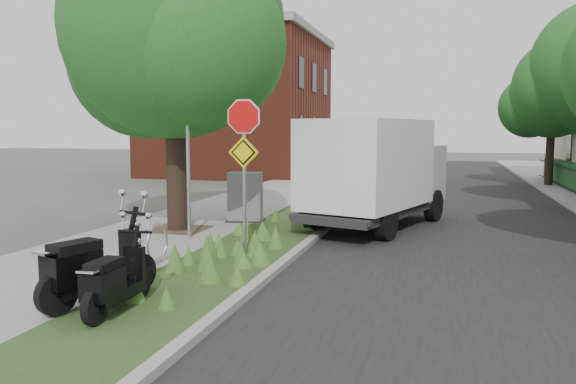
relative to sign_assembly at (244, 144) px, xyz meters
name	(u,v)px	position (x,y,z in m)	size (l,w,h in m)	color
ground	(305,271)	(1.40, -0.58, -2.33)	(120.00, 120.00, 0.00)	#4C5147
sidewalk_near	(260,198)	(-2.85, 9.42, -2.27)	(3.50, 60.00, 0.12)	gray
verge	(332,201)	(-0.10, 9.42, -2.27)	(2.00, 60.00, 0.12)	#2A441D
kerb_near	(359,202)	(0.90, 9.42, -2.26)	(0.20, 60.00, 0.13)	#9E9991
road	(461,207)	(4.40, 9.42, -2.32)	(7.00, 60.00, 0.01)	black
kerb_far	(574,209)	(7.90, 9.42, -2.26)	(0.20, 60.00, 0.13)	#9E9991
street_tree_main	(172,40)	(-2.68, 2.28, 2.48)	(6.21, 5.54, 7.66)	black
bare_post	(188,152)	(-1.80, 1.22, -0.21)	(0.08, 0.08, 4.00)	#A5A8AD
bike_hoop	(157,243)	(-1.30, -1.18, -1.83)	(0.06, 0.78, 0.77)	#A5A8AD
sign_assembly	(244,144)	(0.00, 0.00, 0.00)	(0.94, 0.08, 3.22)	#A5A8AD
brick_building	(240,103)	(-8.10, 21.42, 1.88)	(9.40, 10.40, 8.30)	maroon
far_tree_c	(551,100)	(8.34, 17.46, 1.63)	(4.37, 3.89, 5.93)	black
scooter_near	(87,274)	(-0.97, -3.78, -1.74)	(0.85, 1.94, 0.96)	black
scooter_far	(111,287)	(-0.42, -4.02, -1.82)	(0.37, 1.65, 0.79)	black
box_truck	(375,168)	(2.06, 4.44, -0.73)	(3.58, 5.78, 2.45)	#262628
utility_cabinet	(245,198)	(-1.40, 3.88, -1.56)	(1.11, 0.83, 1.34)	#262628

